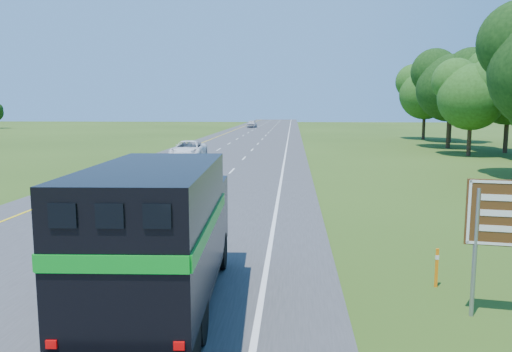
# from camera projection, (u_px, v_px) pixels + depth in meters

# --- Properties ---
(road) EXTENTS (15.00, 260.00, 0.04)m
(road) POSITION_uv_depth(u_px,v_px,m) (238.00, 148.00, 56.99)
(road) COLOR #38383A
(road) RESTS_ON ground
(lane_markings) EXTENTS (11.15, 260.00, 0.01)m
(lane_markings) POSITION_uv_depth(u_px,v_px,m) (238.00, 147.00, 56.98)
(lane_markings) COLOR yellow
(lane_markings) RESTS_ON road
(horse_truck) EXTENTS (2.75, 7.79, 3.40)m
(horse_truck) POSITION_uv_depth(u_px,v_px,m) (160.00, 234.00, 11.00)
(horse_truck) COLOR black
(horse_truck) RESTS_ON road
(white_suv) EXTENTS (2.78, 5.83, 1.61)m
(white_suv) POSITION_uv_depth(u_px,v_px,m) (188.00, 150.00, 44.41)
(white_suv) COLOR white
(white_suv) RESTS_ON road
(far_car) EXTENTS (2.02, 4.92, 1.67)m
(far_car) POSITION_uv_depth(u_px,v_px,m) (252.00, 124.00, 112.09)
(far_car) COLOR #B2B2B9
(far_car) RESTS_ON road
(delineator) EXTENTS (0.08, 0.05, 1.03)m
(delineator) POSITION_uv_depth(u_px,v_px,m) (437.00, 266.00, 12.86)
(delineator) COLOR orange
(delineator) RESTS_ON ground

